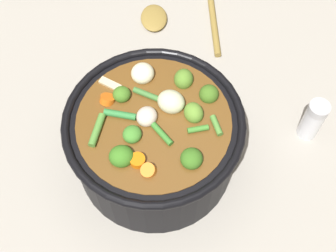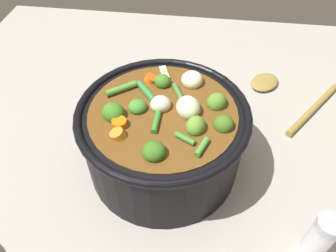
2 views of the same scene
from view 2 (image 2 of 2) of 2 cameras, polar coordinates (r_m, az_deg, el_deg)
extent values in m
plane|color=#9E998E|center=(0.60, -0.76, -6.44)|extent=(1.10, 1.10, 0.00)
cylinder|color=black|center=(0.55, -0.83, -2.39)|extent=(0.27, 0.27, 0.13)
torus|color=black|center=(0.50, -0.91, 2.45)|extent=(0.28, 0.28, 0.01)
cylinder|color=brown|center=(0.54, -0.84, -2.03)|extent=(0.23, 0.23, 0.12)
ellipsoid|color=#55832A|center=(0.51, 8.69, 4.17)|extent=(0.04, 0.04, 0.03)
ellipsoid|color=#406A1F|center=(0.48, 9.92, 0.26)|extent=(0.04, 0.04, 0.03)
ellipsoid|color=#3A7821|center=(0.49, -9.74, 2.37)|extent=(0.05, 0.05, 0.03)
ellipsoid|color=olive|center=(0.47, 4.95, -0.07)|extent=(0.04, 0.04, 0.03)
ellipsoid|color=#437523|center=(0.54, -1.01, 7.95)|extent=(0.04, 0.04, 0.02)
ellipsoid|color=#386B1F|center=(0.44, -3.12, -4.49)|extent=(0.05, 0.05, 0.03)
ellipsoid|color=#42862E|center=(0.50, -5.47, 3.49)|extent=(0.04, 0.04, 0.02)
cylinder|color=orange|center=(0.56, -3.02, 8.34)|extent=(0.03, 0.03, 0.02)
cylinder|color=orange|center=(0.47, -8.89, -1.64)|extent=(0.03, 0.02, 0.02)
cylinder|color=orange|center=(0.48, -8.65, 0.30)|extent=(0.03, 0.03, 0.02)
ellipsoid|color=beige|center=(0.50, -1.36, 3.91)|extent=(0.04, 0.04, 0.03)
ellipsoid|color=beige|center=(0.55, 4.31, 8.20)|extent=(0.05, 0.05, 0.03)
ellipsoid|color=beige|center=(0.49, 3.62, 3.27)|extent=(0.05, 0.05, 0.03)
cylinder|color=#387C2C|center=(0.48, -2.12, 0.80)|extent=(0.01, 0.04, 0.01)
cylinder|color=#317E3B|center=(0.53, -3.94, 6.25)|extent=(0.04, 0.04, 0.01)
cylinder|color=#508B37|center=(0.54, -8.38, 6.62)|extent=(0.05, 0.04, 0.01)
cylinder|color=#3F7534|center=(0.52, 1.90, 5.90)|extent=(0.03, 0.04, 0.01)
cylinder|color=#3F832E|center=(0.45, 3.07, -2.22)|extent=(0.03, 0.02, 0.01)
cylinder|color=#4F8937|center=(0.45, 6.08, -3.75)|extent=(0.02, 0.03, 0.01)
cube|color=beige|center=(0.57, -0.65, 9.46)|extent=(0.02, 0.04, 0.01)
ellipsoid|color=olive|center=(0.78, 16.86, 7.50)|extent=(0.09, 0.09, 0.01)
cylinder|color=olive|center=(0.75, 24.62, 2.89)|extent=(0.14, 0.18, 0.01)
cylinder|color=silver|center=(0.53, 25.26, -17.82)|extent=(0.03, 0.03, 0.07)
cylinder|color=#B7B7BC|center=(0.49, 26.92, -15.52)|extent=(0.04, 0.04, 0.02)
camera|label=1|loc=(0.35, -110.61, 42.48)|focal=47.97mm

